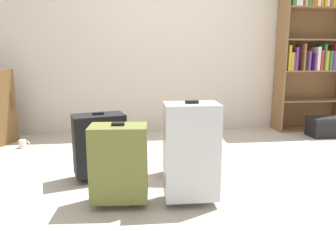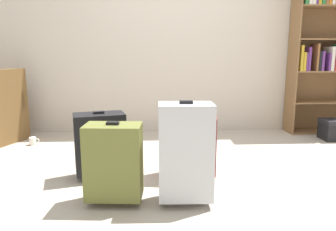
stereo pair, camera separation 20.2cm
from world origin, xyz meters
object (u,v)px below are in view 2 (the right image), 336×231
at_px(bookshelf, 328,41).
at_px(mug, 33,141).
at_px(suitcase_dark_red, 191,144).
at_px(suitcase_black, 100,143).
at_px(suitcase_silver, 186,151).
at_px(suitcase_olive, 114,161).

relative_size(bookshelf, mug, 17.42).
relative_size(bookshelf, suitcase_dark_red, 3.65).
bearing_deg(bookshelf, suitcase_dark_red, -141.77).
bearing_deg(bookshelf, suitcase_black, -151.33).
relative_size(suitcase_dark_red, suitcase_black, 0.97).
distance_m(suitcase_black, suitcase_silver, 0.90).
bearing_deg(suitcase_black, bookshelf, 28.67).
relative_size(mug, suitcase_black, 0.20).
relative_size(suitcase_olive, suitcase_silver, 0.80).
bearing_deg(mug, suitcase_black, -47.15).
relative_size(mug, suitcase_olive, 0.20).
bearing_deg(bookshelf, suitcase_silver, -135.24).
distance_m(suitcase_dark_red, suitcase_silver, 0.53).
relative_size(suitcase_dark_red, suitcase_silver, 0.75).
relative_size(suitcase_olive, suitcase_black, 1.03).
xyz_separation_m(mug, suitcase_dark_red, (1.78, -1.10, 0.25)).
distance_m(suitcase_dark_red, suitcase_black, 0.80).
xyz_separation_m(bookshelf, suitcase_black, (-2.82, -1.54, -0.94)).
height_order(mug, suitcase_olive, suitcase_olive).
bearing_deg(suitcase_silver, suitcase_dark_red, 78.88).
relative_size(bookshelf, suitcase_silver, 2.74).
xyz_separation_m(suitcase_dark_red, suitcase_black, (-0.80, 0.05, 0.01)).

